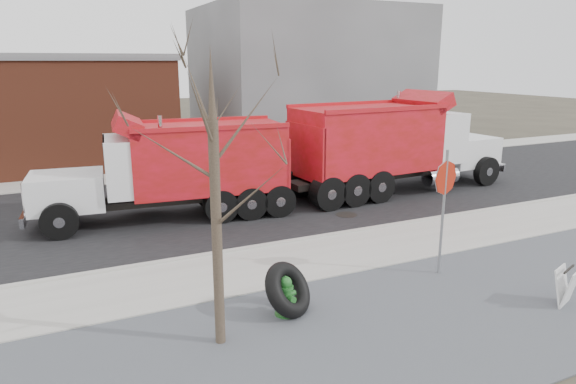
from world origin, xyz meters
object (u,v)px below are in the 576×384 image
dump_truck_red_a (392,143)px  truck_tire (288,290)px  stop_sign (445,192)px  sandwich_board (566,287)px  dump_truck_red_b (176,165)px  fire_hydrant (286,298)px

dump_truck_red_a → truck_tire: bearing=-140.4°
stop_sign → sandwich_board: 3.14m
truck_tire → dump_truck_red_b: bearing=93.4°
stop_sign → dump_truck_red_a: 8.03m
truck_tire → stop_sign: stop_sign is taller
fire_hydrant → sandwich_board: 5.78m
sandwich_board → dump_truck_red_a: size_ratio=0.09×
fire_hydrant → truck_tire: bearing=26.3°
fire_hydrant → truck_tire: size_ratio=0.57×
sandwich_board → fire_hydrant: bearing=138.8°
dump_truck_red_b → truck_tire: bearing=99.2°
stop_sign → dump_truck_red_a: dump_truck_red_a is taller
fire_hydrant → sandwich_board: (5.39, -2.08, 0.05)m
sandwich_board → dump_truck_red_b: bearing=101.0°
fire_hydrant → stop_sign: (4.17, 0.33, 1.64)m
stop_sign → dump_truck_red_b: bearing=129.9°
fire_hydrant → sandwich_board: fire_hydrant is taller
fire_hydrant → dump_truck_red_b: size_ratio=0.10×
sandwich_board → dump_truck_red_b: size_ratio=0.10×
fire_hydrant → sandwich_board: bearing=-37.2°
dump_truck_red_b → dump_truck_red_a: bearing=-174.5°
fire_hydrant → stop_sign: 4.49m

